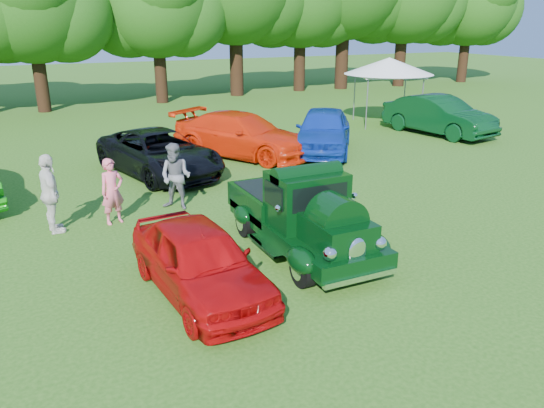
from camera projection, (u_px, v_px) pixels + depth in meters
name	position (u px, v px, depth m)	size (l,w,h in m)	color
ground	(305.00, 261.00, 11.14)	(120.00, 120.00, 0.00)	#245313
hero_pickup	(301.00, 216.00, 11.48)	(2.16, 4.63, 1.81)	black
red_convertible	(200.00, 260.00, 9.60)	(1.59, 3.95, 1.35)	#A60708
back_car_black	(159.00, 153.00, 17.24)	(2.39, 5.19, 1.44)	black
back_car_orange	(242.00, 135.00, 19.57)	(2.23, 5.49, 1.59)	red
back_car_blue	(323.00, 130.00, 20.21)	(1.98, 4.92, 1.68)	#0E2F9E
back_car_green	(439.00, 115.00, 23.35)	(1.78, 5.12, 1.69)	black
spectator_pink	(112.00, 191.00, 12.99)	(0.60, 0.39, 1.65)	#EC6179
spectator_grey	(176.00, 177.00, 13.99)	(0.86, 0.67, 1.78)	slate
spectator_white	(50.00, 194.00, 12.37)	(1.12, 0.47, 1.91)	silver
canopy_tent	(389.00, 66.00, 25.10)	(5.45, 5.45, 3.16)	white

